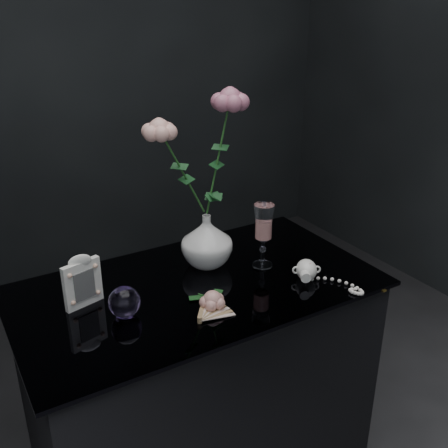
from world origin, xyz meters
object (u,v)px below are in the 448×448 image
vase (207,240)px  wine_glass (263,236)px  paperweight (124,302)px  picture_frame (82,280)px  pearl_jar (307,269)px  loose_rose (213,300)px

vase → wine_glass: 0.17m
vase → paperweight: (-0.32, -0.14, -0.04)m
vase → wine_glass: (0.14, -0.10, 0.02)m
paperweight → picture_frame: bearing=125.8°
paperweight → pearl_jar: paperweight is taller
picture_frame → vase: bearing=-9.6°
paperweight → loose_rose: 0.23m
vase → loose_rose: vase is taller
vase → pearl_jar: size_ratio=0.75×
picture_frame → pearl_jar: bearing=-32.2°
wine_glass → paperweight: wine_glass is taller
picture_frame → paperweight: size_ratio=1.83×
loose_rose → pearl_jar: (0.32, 0.00, 0.01)m
pearl_jar → picture_frame: bearing=-169.8°
vase → paperweight: 0.36m
picture_frame → loose_rose: picture_frame is taller
pearl_jar → loose_rose: bearing=-152.1°
vase → paperweight: bearing=-156.4°
vase → wine_glass: wine_glass is taller
wine_glass → picture_frame: wine_glass is taller
paperweight → pearl_jar: bearing=-9.2°
wine_glass → vase: bearing=146.3°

